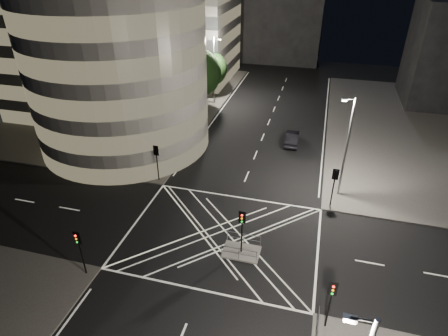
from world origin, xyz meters
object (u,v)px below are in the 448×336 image
(traffic_signal_fr, at_px, (334,181))
(street_lamp_left_near, at_px, (168,113))
(street_lamp_left_far, at_px, (214,69))
(street_lamp_right_far, at_px, (346,145))
(sedan, at_px, (292,138))
(traffic_signal_island, at_px, (242,224))
(traffic_signal_fl, at_px, (157,157))
(traffic_signal_nl, at_px, (79,245))
(traffic_signal_nr, at_px, (331,296))
(central_island, at_px, (241,252))

(traffic_signal_fr, xyz_separation_m, street_lamp_left_near, (-18.24, 5.20, 2.63))
(traffic_signal_fr, relative_size, street_lamp_left_far, 0.40)
(street_lamp_right_far, distance_m, sedan, 12.54)
(street_lamp_left_near, height_order, sedan, street_lamp_left_near)
(traffic_signal_island, bearing_deg, traffic_signal_fl, 142.46)
(street_lamp_right_far, bearing_deg, traffic_signal_island, -125.30)
(traffic_signal_nl, distance_m, traffic_signal_nr, 17.60)
(central_island, bearing_deg, sedan, 85.01)
(traffic_signal_fr, height_order, street_lamp_right_far, street_lamp_right_far)
(traffic_signal_nr, bearing_deg, sedan, 100.91)
(traffic_signal_fl, bearing_deg, traffic_signal_fr, 0.00)
(traffic_signal_nl, relative_size, traffic_signal_fr, 1.00)
(sedan, bearing_deg, traffic_signal_nr, 99.03)
(central_island, relative_size, traffic_signal_island, 0.75)
(street_lamp_left_far, bearing_deg, traffic_signal_fl, -88.43)
(traffic_signal_island, bearing_deg, sedan, 85.01)
(central_island, distance_m, sedan, 20.72)
(street_lamp_left_near, height_order, street_lamp_right_far, same)
(traffic_signal_fl, height_order, traffic_signal_fr, same)
(traffic_signal_fr, relative_size, sedan, 0.87)
(street_lamp_left_near, distance_m, sedan, 15.78)
(traffic_signal_fl, distance_m, street_lamp_left_near, 5.86)
(traffic_signal_fl, bearing_deg, sedan, 44.37)
(traffic_signal_nl, bearing_deg, central_island, 26.14)
(central_island, relative_size, street_lamp_left_near, 0.30)
(traffic_signal_nl, distance_m, street_lamp_right_far, 24.27)
(traffic_signal_fl, bearing_deg, street_lamp_left_near, 96.97)
(street_lamp_right_far, height_order, sedan, street_lamp_right_far)
(central_island, xyz_separation_m, street_lamp_left_near, (-11.44, 13.50, 5.47))
(traffic_signal_fr, distance_m, sedan, 13.48)
(traffic_signal_fl, distance_m, traffic_signal_nl, 13.60)
(central_island, distance_m, traffic_signal_island, 2.84)
(traffic_signal_fr, relative_size, traffic_signal_nr, 1.00)
(traffic_signal_fr, xyz_separation_m, street_lamp_left_far, (-18.24, 23.20, 2.63))
(traffic_signal_island, distance_m, street_lamp_left_far, 33.61)
(street_lamp_left_far, distance_m, street_lamp_right_far, 28.23)
(traffic_signal_fl, height_order, street_lamp_left_far, street_lamp_left_far)
(traffic_signal_nl, distance_m, street_lamp_left_near, 18.99)
(street_lamp_left_far, relative_size, sedan, 2.18)
(street_lamp_left_near, relative_size, street_lamp_left_far, 1.00)
(traffic_signal_fl, xyz_separation_m, traffic_signal_nl, (0.00, -13.60, 0.00))
(traffic_signal_fl, distance_m, traffic_signal_island, 13.62)
(central_island, height_order, street_lamp_right_far, street_lamp_right_far)
(street_lamp_left_near, height_order, street_lamp_left_far, same)
(traffic_signal_fl, relative_size, traffic_signal_fr, 1.00)
(traffic_signal_fl, height_order, traffic_signal_island, same)
(central_island, bearing_deg, traffic_signal_fl, 142.46)
(traffic_signal_nl, xyz_separation_m, street_lamp_left_far, (-0.64, 36.80, 2.63))
(street_lamp_left_near, bearing_deg, central_island, -49.73)
(central_island, relative_size, street_lamp_left_far, 0.30)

